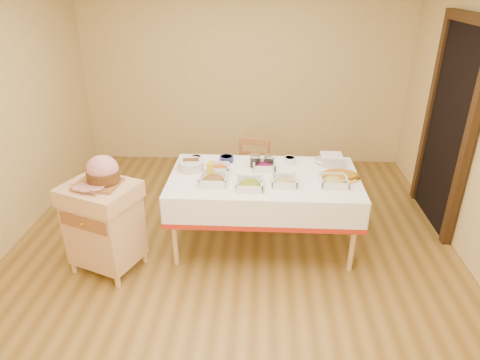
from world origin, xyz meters
name	(u,v)px	position (x,y,z in m)	size (l,w,h in m)	color
room_shell	(230,133)	(0.00, 0.00, 1.30)	(5.00, 5.00, 5.00)	olive
doorway	(450,125)	(2.20, 0.90, 1.11)	(0.09, 1.10, 2.20)	black
dining_table	(264,191)	(0.30, 0.30, 0.60)	(1.82, 1.02, 0.76)	#DEAF7A
butcher_cart	(104,222)	(-1.14, -0.19, 0.49)	(0.75, 0.70, 0.86)	#DEAF7A
dining_chair	(252,176)	(0.17, 0.97, 0.44)	(0.43, 0.41, 0.85)	#965E31
ham_on_board	(102,172)	(-1.10, -0.16, 0.97)	(0.40, 0.38, 0.26)	#965E31
serving_dish_a	(214,179)	(-0.17, 0.12, 0.80)	(0.27, 0.26, 0.11)	silver
serving_dish_b	(250,184)	(0.17, 0.05, 0.79)	(0.25, 0.25, 0.10)	silver
serving_dish_c	(284,181)	(0.48, 0.13, 0.79)	(0.23, 0.23, 0.10)	silver
serving_dish_d	(334,181)	(0.94, 0.16, 0.79)	(0.25, 0.25, 0.09)	silver
serving_dish_e	(219,168)	(-0.14, 0.39, 0.79)	(0.21, 0.20, 0.10)	silver
serving_dish_f	(264,166)	(0.30, 0.47, 0.79)	(0.23, 0.22, 0.11)	silver
small_bowl_left	(196,159)	(-0.41, 0.61, 0.79)	(0.13, 0.13, 0.06)	silver
small_bowl_mid	(227,159)	(-0.09, 0.63, 0.79)	(0.14, 0.14, 0.06)	navy
small_bowl_right	(290,160)	(0.56, 0.63, 0.79)	(0.12, 0.12, 0.06)	silver
bowl_white_imported	(265,162)	(0.31, 0.59, 0.78)	(0.16, 0.16, 0.04)	silver
bowl_small_imported	(323,161)	(0.90, 0.64, 0.79)	(0.17, 0.17, 0.05)	silver
preserve_jar_left	(255,161)	(0.21, 0.51, 0.82)	(0.11, 0.11, 0.14)	silver
preserve_jar_right	(269,161)	(0.34, 0.53, 0.81)	(0.10, 0.10, 0.12)	silver
mustard_bottle	(210,170)	(-0.22, 0.23, 0.85)	(0.06, 0.06, 0.19)	yellow
bread_basket	(191,165)	(-0.42, 0.41, 0.81)	(0.25, 0.25, 0.11)	silver
plate_stack	(331,160)	(0.98, 0.61, 0.81)	(0.21, 0.21, 0.10)	silver
brass_platter	(340,176)	(1.02, 0.29, 0.78)	(0.37, 0.27, 0.05)	gold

